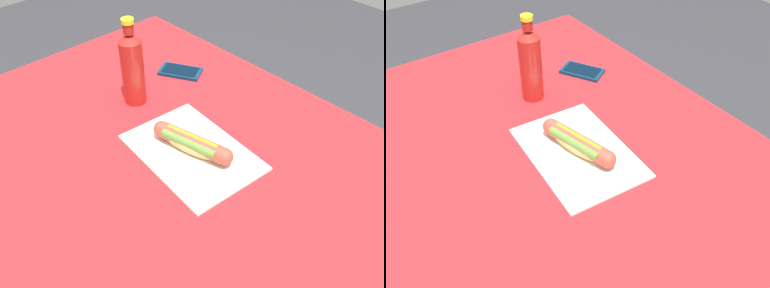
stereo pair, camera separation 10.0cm
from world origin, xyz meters
The scene contains 5 objects.
dining_table centered at (0.00, 0.00, 0.64)m, with size 1.23×0.95×0.77m.
paper_wrapper centered at (-0.06, -0.04, 0.77)m, with size 0.33×0.23×0.01m, color silver.
hot_dog centered at (-0.06, -0.04, 0.80)m, with size 0.22×0.09×0.05m.
cell_phone centered at (0.24, -0.27, 0.78)m, with size 0.15×0.13×0.01m.
soda_bottle centered at (0.21, -0.08, 0.88)m, with size 0.06×0.06×0.25m.
Camera 2 is at (-0.67, 0.39, 1.47)m, focal length 38.50 mm.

